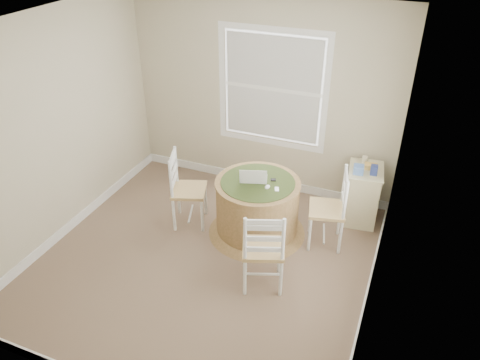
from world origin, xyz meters
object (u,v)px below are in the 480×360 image
at_px(chair_right, 327,209).
at_px(laptop, 254,179).
at_px(corner_chest, 362,194).
at_px(chair_left, 189,190).
at_px(round_table, 257,205).
at_px(chair_near, 263,248).

xyz_separation_m(chair_right, laptop, (-0.86, -0.10, 0.27)).
bearing_deg(corner_chest, chair_left, -163.20).
bearing_deg(chair_right, chair_left, -95.23).
height_order(chair_left, corner_chest, chair_left).
bearing_deg(round_table, chair_left, 169.32).
bearing_deg(laptop, round_table, 153.43).
relative_size(round_table, laptop, 3.13).
height_order(chair_near, corner_chest, chair_near).
bearing_deg(laptop, chair_left, -7.85).
bearing_deg(chair_near, chair_right, -135.93).
bearing_deg(laptop, chair_right, 169.40).
distance_m(chair_near, chair_right, 1.03).
bearing_deg(round_table, corner_chest, 15.09).
relative_size(chair_near, corner_chest, 1.32).
height_order(round_table, chair_right, chair_right).
distance_m(chair_near, corner_chest, 1.75).
xyz_separation_m(round_table, laptop, (-0.06, 0.01, 0.35)).
height_order(chair_near, chair_right, same).
height_order(chair_left, chair_right, same).
relative_size(round_table, chair_right, 1.24).
distance_m(chair_near, laptop, 0.97).
relative_size(round_table, chair_near, 1.24).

